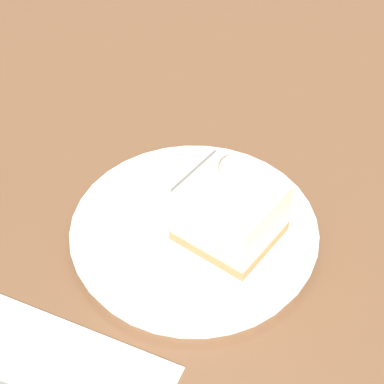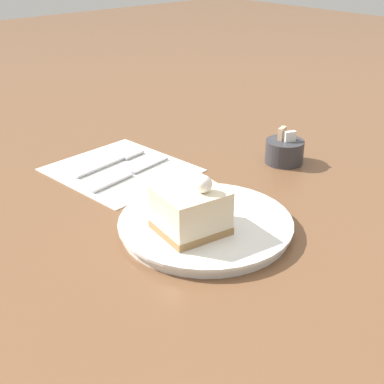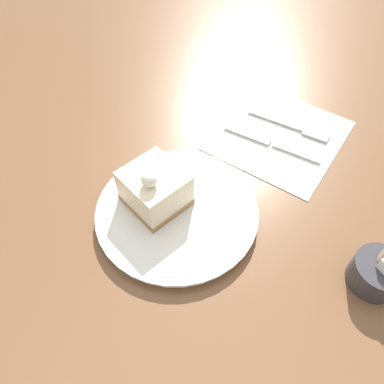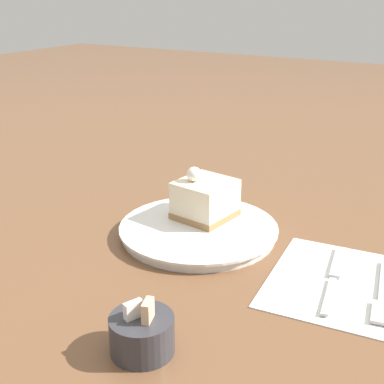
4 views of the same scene
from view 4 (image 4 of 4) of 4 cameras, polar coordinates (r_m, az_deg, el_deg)
name	(u,v)px [view 4 (image 4 of 4)]	position (r m, az deg, el deg)	size (l,w,h in m)	color
ground_plane	(204,231)	(0.82, 1.26, -4.23)	(4.00, 4.00, 0.00)	brown
plate	(199,230)	(0.80, 0.74, -4.06)	(0.24, 0.24, 0.02)	silver
cake_slice	(205,199)	(0.82, 1.38, -0.71)	(0.09, 0.09, 0.08)	#9E7547
napkin	(357,286)	(0.71, 17.22, -9.60)	(0.23, 0.22, 0.00)	white
fork	(383,295)	(0.69, 19.66, -10.34)	(0.04, 0.15, 0.00)	#B2B2B7
knife	(335,273)	(0.72, 14.97, -8.31)	(0.04, 0.17, 0.00)	#B2B2B7
sugar_bowl	(142,333)	(0.57, -5.36, -14.80)	(0.07, 0.07, 0.06)	#333338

